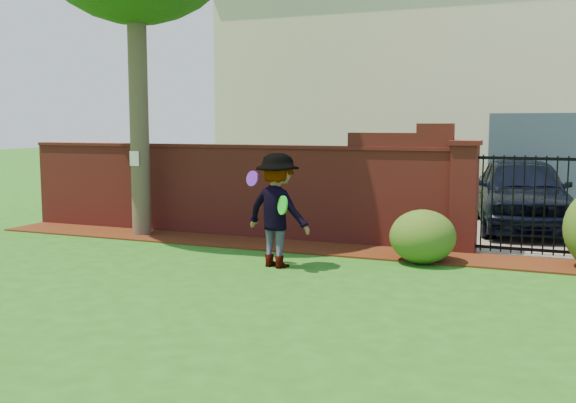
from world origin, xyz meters
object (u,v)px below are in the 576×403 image
at_px(frisbee_purple, 252,178).
at_px(car, 523,194).
at_px(man, 276,211).
at_px(frisbee_green, 283,205).

bearing_deg(frisbee_purple, car, 52.96).
xyz_separation_m(man, frisbee_purple, (-0.44, 0.11, 0.46)).
relative_size(man, frisbee_purple, 7.14).
height_order(car, man, man).
xyz_separation_m(frisbee_purple, frisbee_green, (0.65, -0.36, -0.34)).
bearing_deg(car, frisbee_green, -129.45).
xyz_separation_m(car, frisbee_purple, (-3.71, -4.92, 0.57)).
distance_m(car, frisbee_purple, 6.19).
xyz_separation_m(car, man, (-3.27, -5.03, 0.11)).
bearing_deg(frisbee_green, frisbee_purple, 150.94).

